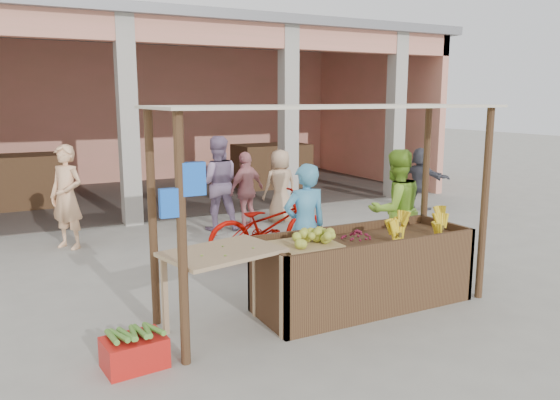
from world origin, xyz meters
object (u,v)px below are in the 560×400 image
side_table (223,264)px  motorcycle (268,224)px  vendor_green (395,207)px  vendor_blue (305,222)px  red_crate (134,353)px  fruit_stall (363,273)px

side_table → motorcycle: 2.89m
vendor_green → motorcycle: vendor_green is taller
side_table → vendor_blue: (1.50, 0.92, 0.09)m
side_table → vendor_green: vendor_green is taller
vendor_blue → red_crate: bearing=29.1°
vendor_green → motorcycle: 1.96m
red_crate → side_table: bearing=8.6°
fruit_stall → vendor_blue: vendor_blue is taller
vendor_blue → vendor_green: size_ratio=0.95×
vendor_blue → vendor_green: bearing=-172.5°
side_table → vendor_green: 3.23m
fruit_stall → vendor_green: (1.25, 0.98, 0.52)m
fruit_stall → side_table: 1.85m
vendor_blue → motorcycle: vendor_blue is taller
fruit_stall → vendor_green: vendor_green is taller
red_crate → vendor_green: size_ratio=0.30×
side_table → vendor_green: (3.06, 1.02, 0.14)m
fruit_stall → motorcycle: bearing=93.6°
motorcycle → vendor_green: bearing=-134.1°
vendor_blue → motorcycle: size_ratio=0.85×
red_crate → vendor_green: bearing=11.8°
vendor_green → vendor_blue: bearing=7.6°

